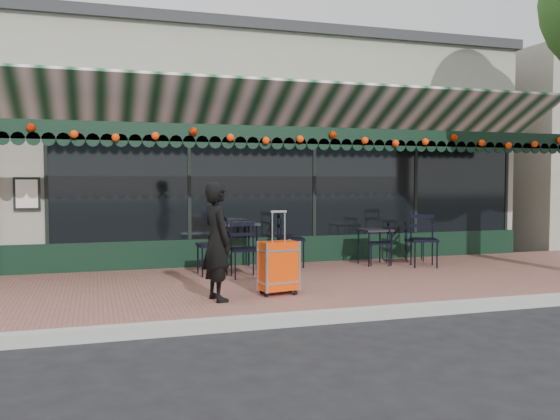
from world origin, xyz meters
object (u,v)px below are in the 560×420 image
object	(u,v)px
chair_a_front	(424,240)
chair_b_left	(212,245)
chair_b_front	(245,250)
chair_a_right	(414,241)
chair_b_right	(291,240)
suitcase	(279,267)
cafe_table_a	(375,233)
chair_a_left	(379,244)
woman	(217,241)
cafe_table_b	(237,227)

from	to	relation	value
chair_a_front	chair_b_left	bearing A→B (deg)	-163.98
chair_b_front	chair_a_right	bearing A→B (deg)	18.04
chair_b_right	chair_a_right	bearing A→B (deg)	-79.19
suitcase	chair_b_right	bearing A→B (deg)	57.32
cafe_table_a	chair_a_front	bearing A→B (deg)	-34.50
chair_b_left	chair_a_left	bearing A→B (deg)	91.82
suitcase	cafe_table_a	size ratio (longest dim) A/B	1.73
woman	chair_b_left	xyz separation A→B (m)	(0.33, 2.09, -0.29)
suitcase	chair_b_front	distance (m)	1.52
suitcase	chair_a_front	distance (m)	3.71
cafe_table_b	chair_b_left	distance (m)	0.81
cafe_table_b	chair_b_front	distance (m)	1.02
cafe_table_b	chair_a_front	distance (m)	3.39
chair_b_front	chair_a_front	bearing A→B (deg)	6.25
cafe_table_b	chair_a_left	size ratio (longest dim) A/B	1.03
cafe_table_b	chair_a_left	bearing A→B (deg)	-7.99
suitcase	chair_a_front	size ratio (longest dim) A/B	1.20
chair_a_left	chair_a_front	world-z (taller)	chair_a_front
chair_b_right	chair_b_front	world-z (taller)	chair_b_right
cafe_table_a	chair_b_right	size ratio (longest dim) A/B	0.68
chair_a_left	chair_b_right	world-z (taller)	chair_b_right
cafe_table_a	chair_b_right	bearing A→B (deg)	170.85
chair_a_left	chair_b_right	size ratio (longest dim) A/B	0.82
cafe_table_b	chair_a_front	xyz separation A→B (m)	(3.29, -0.79, -0.26)
chair_a_front	cafe_table_a	bearing A→B (deg)	165.45
chair_b_left	chair_b_right	size ratio (longest dim) A/B	1.00
chair_b_right	woman	bearing A→B (deg)	153.97
woman	cafe_table_a	distance (m)	4.16
woman	suitcase	xyz separation A→B (m)	(0.88, 0.13, -0.39)
chair_a_left	chair_b_left	distance (m)	3.17
woman	suitcase	world-z (taller)	woman
chair_a_left	chair_a_right	world-z (taller)	chair_a_left
woman	chair_a_right	distance (m)	5.17
cafe_table_b	chair_a_right	size ratio (longest dim) A/B	1.09
woman	cafe_table_b	bearing A→B (deg)	-30.47
woman	chair_b_right	distance (m)	3.21
chair_b_left	chair_a_right	bearing A→B (deg)	96.21
woman	chair_a_right	bearing A→B (deg)	-71.15
cafe_table_b	chair_a_front	bearing A→B (deg)	-13.51
suitcase	chair_b_right	distance (m)	2.65
chair_b_left	chair_b_front	xyz separation A→B (m)	(0.45, -0.44, -0.04)
chair_a_right	chair_b_right	size ratio (longest dim) A/B	0.78
woman	chair_b_front	size ratio (longest dim) A/B	1.73
suitcase	chair_b_front	size ratio (longest dim) A/B	1.28
chair_a_front	chair_b_front	bearing A→B (deg)	-157.04
woman	cafe_table_b	xyz separation A→B (m)	(0.89, 2.61, -0.04)
woman	cafe_table_a	xyz separation A→B (m)	(3.44, 2.33, -0.18)
suitcase	chair_a_left	distance (m)	3.37
suitcase	cafe_table_a	bearing A→B (deg)	30.20
chair_a_left	cafe_table_a	bearing A→B (deg)	-126.39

